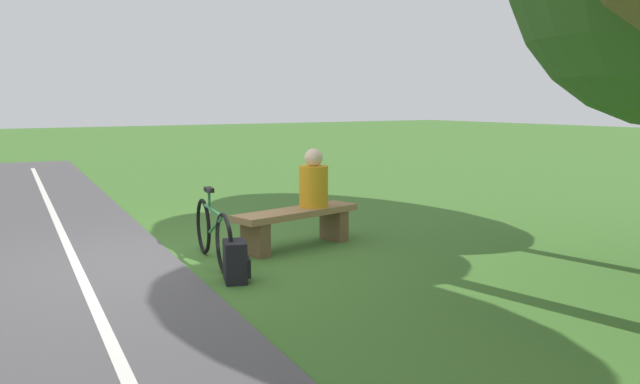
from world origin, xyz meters
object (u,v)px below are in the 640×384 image
(bench, at_px, (297,221))
(backpack, at_px, (236,262))
(person_seated, at_px, (314,182))
(bicycle, at_px, (213,233))

(bench, relative_size, backpack, 4.23)
(bench, height_order, person_seated, person_seated)
(bicycle, bearing_deg, bench, 109.36)
(backpack, bearing_deg, person_seated, -146.49)
(backpack, bearing_deg, bicycle, -97.19)
(bench, bearing_deg, backpack, 27.14)
(person_seated, distance_m, bicycle, 1.57)
(person_seated, bearing_deg, backpack, 23.20)
(person_seated, bearing_deg, bicycle, -1.12)
(bench, bearing_deg, bicycle, -1.38)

